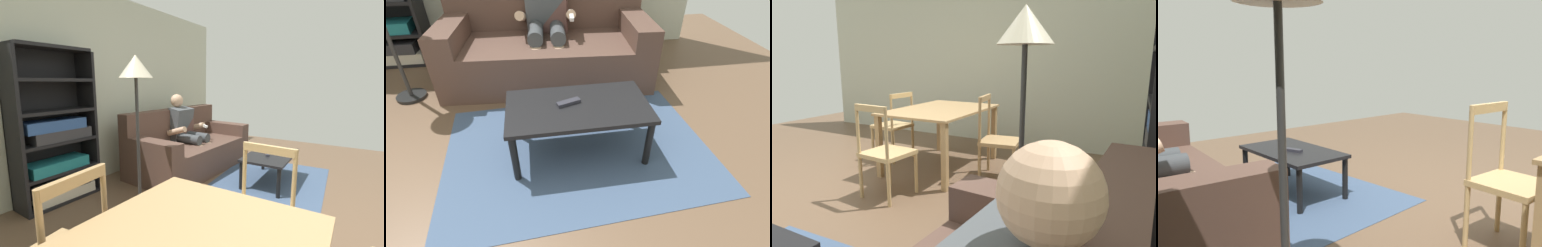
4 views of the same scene
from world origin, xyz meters
The scene contains 9 objects.
wall_back centered at (0.00, 3.05, 1.32)m, with size 6.27×0.12×2.64m, color beige.
couch centered at (1.16, 2.16, 0.34)m, with size 2.15×1.12×0.96m.
person_lounging centered at (1.17, 2.21, 0.62)m, with size 0.61×0.86×1.20m.
coffee_table centered at (1.28, 0.86, 0.35)m, with size 1.00×0.56×0.40m.
tv_remote centered at (1.21, 0.89, 0.42)m, with size 0.05×0.17×0.02m, color #2D2D38.
bookshelf centered at (-0.65, 2.80, 0.71)m, with size 0.88×0.36×1.79m.
dining_chair_facing_couch centered at (-0.53, 0.42, 0.45)m, with size 0.45×0.45×0.94m.
area_rug centered at (1.28, 0.86, 0.00)m, with size 2.00×1.40×0.01m, color #3D5170.
floor_lamp centered at (-0.23, 1.89, 1.41)m, with size 0.36×0.36×1.68m.
Camera 1 is at (-2.21, -0.11, 1.40)m, focal length 23.97 mm.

